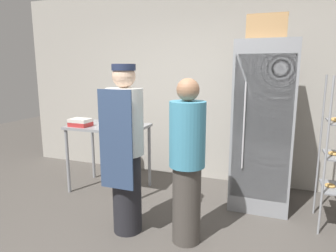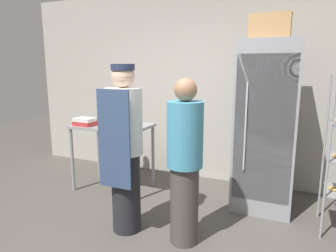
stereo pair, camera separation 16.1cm
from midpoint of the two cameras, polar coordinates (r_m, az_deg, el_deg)
The scene contains 9 objects.
back_wall at distance 4.56m, azimuth 9.63°, elevation 7.45°, with size 6.40×0.12×2.84m, color #ADA89E.
refrigerator at distance 3.75m, azimuth 19.35°, elevation -0.22°, with size 0.68×0.69×2.00m.
prep_counter at distance 4.20m, azimuth -9.44°, elevation -1.31°, with size 1.03×0.68×0.92m.
donut_box at distance 4.18m, azimuth -8.90°, elevation 0.90°, with size 0.29×0.20×0.25m.
blender_pitcher at distance 4.49m, azimuth -10.25°, elevation 2.47°, with size 0.14×0.14×0.27m.
binder_stack at distance 4.20m, azimuth -14.51°, elevation 0.80°, with size 0.29×0.22×0.10m.
cardboard_storage_box at distance 3.66m, azimuth 20.16°, elevation 17.32°, with size 0.44×0.30×0.28m.
person_baker at distance 3.04m, azimuth -6.75°, elevation -4.10°, with size 0.37×0.38×1.72m.
person_customer at distance 2.84m, azimuth 4.85°, elevation -6.88°, with size 0.34×0.34×1.60m.
Camera 2 is at (1.16, -2.10, 1.68)m, focal length 32.00 mm.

